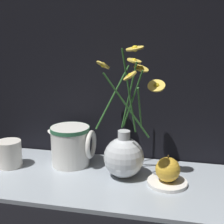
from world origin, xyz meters
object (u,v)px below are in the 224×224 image
at_px(ceramic_pitcher, 71,144).
at_px(yellow_mug, 9,154).
at_px(vase_with_flowers, 124,153).
at_px(orange_fruit, 168,170).

bearing_deg(ceramic_pitcher, yellow_mug, -162.99).
relative_size(vase_with_flowers, yellow_mug, 4.45).
distance_m(yellow_mug, orange_fruit, 0.49).
height_order(vase_with_flowers, orange_fruit, vase_with_flowers).
relative_size(yellow_mug, orange_fruit, 1.11).
height_order(yellow_mug, orange_fruit, orange_fruit).
distance_m(vase_with_flowers, ceramic_pitcher, 0.19).
xyz_separation_m(vase_with_flowers, ceramic_pitcher, (-0.18, 0.05, -0.00)).
bearing_deg(ceramic_pitcher, orange_fruit, -14.03).
xyz_separation_m(yellow_mug, ceramic_pitcher, (0.19, 0.06, 0.03)).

